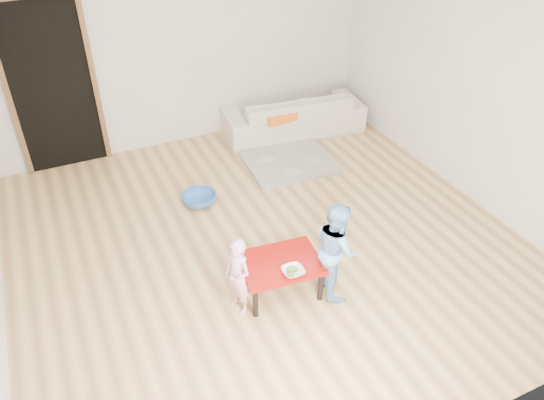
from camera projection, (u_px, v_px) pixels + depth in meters
floor at (264, 241)px, 5.52m from camera, size 5.00×5.00×0.01m
back_wall at (181, 45)px, 6.63m from camera, size 5.00×0.02×2.60m
right_wall at (477, 83)px, 5.64m from camera, size 0.02×5.00×2.60m
doorway at (52, 88)px, 6.22m from camera, size 1.02×0.08×2.11m
sofa at (293, 114)px, 7.35m from camera, size 1.99×0.96×0.56m
cushion at (277, 115)px, 7.00m from camera, size 0.44×0.40×0.11m
red_table at (280, 276)px, 4.83m from camera, size 0.77×0.61×0.36m
bowl at (293, 271)px, 4.59m from camera, size 0.19×0.19×0.05m
broccoli at (293, 271)px, 4.58m from camera, size 0.12×0.12×0.06m
child_pink at (238, 277)px, 4.53m from camera, size 0.26×0.32×0.77m
child_blue at (336, 249)px, 4.69m from camera, size 0.44×0.52×0.95m
basin at (199, 199)px, 6.04m from camera, size 0.39×0.39×0.12m
blanket at (289, 162)px, 6.77m from camera, size 1.13×0.96×0.05m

